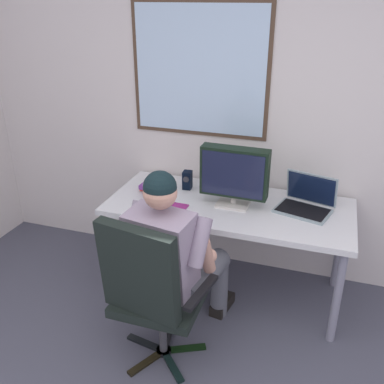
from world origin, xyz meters
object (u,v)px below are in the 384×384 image
(desk, at_px, (229,213))
(cd_case, at_px, (177,207))
(person_seated, at_px, (175,254))
(laptop, at_px, (307,200))
(desk_speaker, at_px, (187,180))
(wine_glass, at_px, (149,190))
(crt_monitor, at_px, (234,173))
(office_chair, at_px, (151,288))
(book_stack, at_px, (152,187))

(desk, xyz_separation_m, cd_case, (-0.34, -0.17, 0.07))
(person_seated, bearing_deg, laptop, 44.54)
(desk_speaker, bearing_deg, wine_glass, -118.81)
(person_seated, xyz_separation_m, wine_glass, (-0.36, 0.45, 0.19))
(desk, bearing_deg, wine_glass, -164.16)
(crt_monitor, bearing_deg, cd_case, -155.05)
(crt_monitor, distance_m, desk_speaker, 0.47)
(office_chair, bearing_deg, desk, 75.03)
(person_seated, height_order, laptop, person_seated)
(crt_monitor, distance_m, book_stack, 0.68)
(crt_monitor, distance_m, laptop, 0.54)
(wine_glass, bearing_deg, laptop, 13.52)
(office_chair, xyz_separation_m, cd_case, (-0.10, 0.71, 0.16))
(wine_glass, height_order, cd_case, wine_glass)
(desk, xyz_separation_m, person_seated, (-0.19, -0.60, -0.02))
(office_chair, height_order, laptop, office_chair)
(cd_case, bearing_deg, crt_monitor, 24.95)
(crt_monitor, xyz_separation_m, book_stack, (-0.64, 0.04, -0.21))
(desk, distance_m, desk_speaker, 0.43)
(desk, distance_m, person_seated, 0.63)
(person_seated, distance_m, wine_glass, 0.60)
(desk, height_order, cd_case, cd_case)
(crt_monitor, relative_size, wine_glass, 3.12)
(cd_case, bearing_deg, desk_speaker, 96.08)
(crt_monitor, bearing_deg, desk, 177.04)
(laptop, xyz_separation_m, cd_case, (-0.86, -0.27, -0.06))
(person_seated, relative_size, cd_case, 8.44)
(desk_speaker, xyz_separation_m, cd_case, (0.04, -0.34, -0.07))
(office_chair, relative_size, desk_speaker, 7.35)
(desk, bearing_deg, person_seated, -107.66)
(laptop, distance_m, book_stack, 1.14)
(office_chair, xyz_separation_m, person_seated, (0.04, 0.28, 0.07))
(book_stack, bearing_deg, desk_speaker, 27.90)
(desk, bearing_deg, desk_speaker, 155.74)
(person_seated, height_order, book_stack, person_seated)
(crt_monitor, relative_size, laptop, 1.13)
(office_chair, xyz_separation_m, wine_glass, (-0.32, 0.72, 0.26))
(desk, relative_size, laptop, 4.12)
(person_seated, relative_size, book_stack, 6.83)
(laptop, bearing_deg, desk_speaker, 175.81)
(book_stack, bearing_deg, cd_case, -37.09)
(laptop, distance_m, desk_speaker, 0.90)
(desk, xyz_separation_m, wine_glass, (-0.55, -0.16, 0.17))
(desk, height_order, crt_monitor, crt_monitor)
(desk_speaker, xyz_separation_m, book_stack, (-0.24, -0.13, -0.04))
(crt_monitor, bearing_deg, office_chair, -106.74)
(desk, xyz_separation_m, laptop, (0.52, 0.10, 0.13))
(person_seated, xyz_separation_m, crt_monitor, (0.22, 0.60, 0.33))
(office_chair, xyz_separation_m, desk_speaker, (-0.14, 1.05, 0.23))
(laptop, height_order, desk_speaker, laptop)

